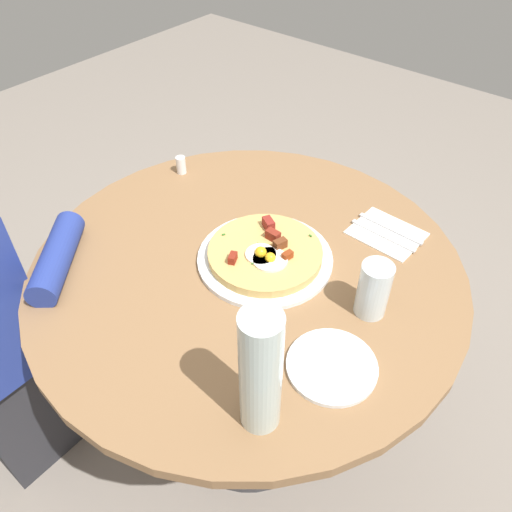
{
  "coord_description": "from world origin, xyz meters",
  "views": [
    {
      "loc": [
        0.57,
        -0.66,
        1.58
      ],
      "look_at": [
        0.01,
        0.02,
        0.77
      ],
      "focal_mm": 35.45,
      "sensor_mm": 36.0,
      "label": 1
    }
  ],
  "objects_px": {
    "bread_plate": "(332,366)",
    "water_glass": "(374,289)",
    "pizza_plate": "(265,258)",
    "salt_shaker": "(181,165)",
    "dining_table": "(248,313)",
    "fork": "(390,229)",
    "water_bottle": "(261,373)",
    "breakfast_pizza": "(265,253)",
    "knife": "(383,235)"
  },
  "relations": [
    {
      "from": "breakfast_pizza",
      "to": "water_bottle",
      "type": "bearing_deg",
      "value": -52.55
    },
    {
      "from": "dining_table",
      "to": "breakfast_pizza",
      "type": "distance_m",
      "value": 0.21
    },
    {
      "from": "dining_table",
      "to": "pizza_plate",
      "type": "relative_size",
      "value": 3.19
    },
    {
      "from": "pizza_plate",
      "to": "water_glass",
      "type": "relative_size",
      "value": 2.46
    },
    {
      "from": "knife",
      "to": "water_bottle",
      "type": "bearing_deg",
      "value": 99.06
    },
    {
      "from": "bread_plate",
      "to": "water_bottle",
      "type": "xyz_separation_m",
      "value": [
        -0.04,
        -0.17,
        0.13
      ]
    },
    {
      "from": "pizza_plate",
      "to": "fork",
      "type": "distance_m",
      "value": 0.34
    },
    {
      "from": "bread_plate",
      "to": "knife",
      "type": "relative_size",
      "value": 1.0
    },
    {
      "from": "bread_plate",
      "to": "water_bottle",
      "type": "height_order",
      "value": "water_bottle"
    },
    {
      "from": "pizza_plate",
      "to": "breakfast_pizza",
      "type": "bearing_deg",
      "value": -26.12
    },
    {
      "from": "dining_table",
      "to": "salt_shaker",
      "type": "height_order",
      "value": "salt_shaker"
    },
    {
      "from": "bread_plate",
      "to": "water_glass",
      "type": "xyz_separation_m",
      "value": [
        -0.02,
        0.18,
        0.06
      ]
    },
    {
      "from": "fork",
      "to": "water_glass",
      "type": "height_order",
      "value": "water_glass"
    },
    {
      "from": "water_bottle",
      "to": "pizza_plate",
      "type": "bearing_deg",
      "value": 127.51
    },
    {
      "from": "pizza_plate",
      "to": "bread_plate",
      "type": "relative_size",
      "value": 1.8
    },
    {
      "from": "salt_shaker",
      "to": "fork",
      "type": "bearing_deg",
      "value": 14.15
    },
    {
      "from": "knife",
      "to": "salt_shaker",
      "type": "relative_size",
      "value": 3.5
    },
    {
      "from": "dining_table",
      "to": "salt_shaker",
      "type": "bearing_deg",
      "value": 156.23
    },
    {
      "from": "knife",
      "to": "pizza_plate",
      "type": "bearing_deg",
      "value": 56.85
    },
    {
      "from": "fork",
      "to": "salt_shaker",
      "type": "height_order",
      "value": "salt_shaker"
    },
    {
      "from": "breakfast_pizza",
      "to": "fork",
      "type": "relative_size",
      "value": 1.52
    },
    {
      "from": "breakfast_pizza",
      "to": "water_bottle",
      "type": "relative_size",
      "value": 0.99
    },
    {
      "from": "bread_plate",
      "to": "water_bottle",
      "type": "relative_size",
      "value": 0.65
    },
    {
      "from": "water_glass",
      "to": "salt_shaker",
      "type": "bearing_deg",
      "value": 170.4
    },
    {
      "from": "breakfast_pizza",
      "to": "water_bottle",
      "type": "height_order",
      "value": "water_bottle"
    },
    {
      "from": "breakfast_pizza",
      "to": "bread_plate",
      "type": "bearing_deg",
      "value": -28.11
    },
    {
      "from": "fork",
      "to": "knife",
      "type": "relative_size",
      "value": 1.0
    },
    {
      "from": "knife",
      "to": "water_bottle",
      "type": "height_order",
      "value": "water_bottle"
    },
    {
      "from": "bread_plate",
      "to": "salt_shaker",
      "type": "distance_m",
      "value": 0.78
    },
    {
      "from": "fork",
      "to": "water_bottle",
      "type": "relative_size",
      "value": 0.65
    },
    {
      "from": "breakfast_pizza",
      "to": "bread_plate",
      "type": "relative_size",
      "value": 1.52
    },
    {
      "from": "breakfast_pizza",
      "to": "salt_shaker",
      "type": "xyz_separation_m",
      "value": [
        -0.43,
        0.14,
        0.0
      ]
    },
    {
      "from": "dining_table",
      "to": "bread_plate",
      "type": "bearing_deg",
      "value": -20.35
    },
    {
      "from": "dining_table",
      "to": "knife",
      "type": "relative_size",
      "value": 5.74
    },
    {
      "from": "pizza_plate",
      "to": "breakfast_pizza",
      "type": "height_order",
      "value": "breakfast_pizza"
    },
    {
      "from": "breakfast_pizza",
      "to": "bread_plate",
      "type": "distance_m",
      "value": 0.33
    },
    {
      "from": "pizza_plate",
      "to": "water_glass",
      "type": "height_order",
      "value": "water_glass"
    },
    {
      "from": "pizza_plate",
      "to": "salt_shaker",
      "type": "relative_size",
      "value": 6.3
    },
    {
      "from": "dining_table",
      "to": "water_bottle",
      "type": "height_order",
      "value": "water_bottle"
    },
    {
      "from": "water_glass",
      "to": "water_bottle",
      "type": "bearing_deg",
      "value": -93.71
    },
    {
      "from": "breakfast_pizza",
      "to": "fork",
      "type": "xyz_separation_m",
      "value": [
        0.18,
        0.29,
        -0.02
      ]
    },
    {
      "from": "dining_table",
      "to": "pizza_plate",
      "type": "height_order",
      "value": "pizza_plate"
    },
    {
      "from": "water_glass",
      "to": "bread_plate",
      "type": "bearing_deg",
      "value": -83.91
    },
    {
      "from": "breakfast_pizza",
      "to": "dining_table",
      "type": "bearing_deg",
      "value": -122.92
    },
    {
      "from": "knife",
      "to": "bread_plate",
      "type": "bearing_deg",
      "value": 107.49
    },
    {
      "from": "water_bottle",
      "to": "dining_table",
      "type": "bearing_deg",
      "value": 133.66
    },
    {
      "from": "bread_plate",
      "to": "water_glass",
      "type": "bearing_deg",
      "value": 96.09
    },
    {
      "from": "pizza_plate",
      "to": "fork",
      "type": "bearing_deg",
      "value": 58.33
    },
    {
      "from": "dining_table",
      "to": "water_glass",
      "type": "relative_size",
      "value": 7.84
    },
    {
      "from": "salt_shaker",
      "to": "dining_table",
      "type": "bearing_deg",
      "value": -23.77
    }
  ]
}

